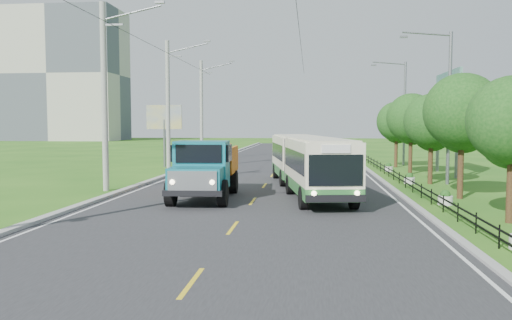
% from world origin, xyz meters
% --- Properties ---
extents(ground, '(240.00, 240.00, 0.00)m').
position_xyz_m(ground, '(0.00, 0.00, 0.00)').
color(ground, '#255E16').
rests_on(ground, ground).
extents(road, '(14.00, 120.00, 0.02)m').
position_xyz_m(road, '(0.00, 20.00, 0.01)').
color(road, '#28282B').
rests_on(road, ground).
extents(curb_left, '(0.40, 120.00, 0.15)m').
position_xyz_m(curb_left, '(-7.20, 20.00, 0.07)').
color(curb_left, '#9E9E99').
rests_on(curb_left, ground).
extents(curb_right, '(0.30, 120.00, 0.10)m').
position_xyz_m(curb_right, '(7.15, 20.00, 0.05)').
color(curb_right, '#9E9E99').
rests_on(curb_right, ground).
extents(edge_line_left, '(0.12, 120.00, 0.00)m').
position_xyz_m(edge_line_left, '(-6.65, 20.00, 0.02)').
color(edge_line_left, silver).
rests_on(edge_line_left, road).
extents(edge_line_right, '(0.12, 120.00, 0.00)m').
position_xyz_m(edge_line_right, '(6.65, 20.00, 0.02)').
color(edge_line_right, silver).
rests_on(edge_line_right, road).
extents(centre_dash, '(0.12, 2.20, 0.00)m').
position_xyz_m(centre_dash, '(0.00, 0.00, 0.02)').
color(centre_dash, yellow).
rests_on(centre_dash, road).
extents(railing_right, '(0.04, 40.00, 0.60)m').
position_xyz_m(railing_right, '(8.00, 14.00, 0.30)').
color(railing_right, black).
rests_on(railing_right, ground).
extents(pole_near, '(3.51, 0.32, 10.00)m').
position_xyz_m(pole_near, '(-8.26, 9.00, 5.09)').
color(pole_near, gray).
rests_on(pole_near, ground).
extents(pole_mid, '(3.51, 0.32, 10.00)m').
position_xyz_m(pole_mid, '(-8.26, 21.00, 5.09)').
color(pole_mid, gray).
rests_on(pole_mid, ground).
extents(pole_far, '(3.51, 0.32, 10.00)m').
position_xyz_m(pole_far, '(-8.26, 33.00, 5.09)').
color(pole_far, gray).
rests_on(pole_far, ground).
extents(tree_third, '(3.60, 3.62, 6.00)m').
position_xyz_m(tree_third, '(9.86, 8.14, 3.99)').
color(tree_third, '#382314').
rests_on(tree_third, ground).
extents(tree_fourth, '(3.24, 3.31, 5.40)m').
position_xyz_m(tree_fourth, '(9.86, 14.14, 3.59)').
color(tree_fourth, '#382314').
rests_on(tree_fourth, ground).
extents(tree_fifth, '(3.48, 3.52, 5.80)m').
position_xyz_m(tree_fifth, '(9.86, 20.14, 3.85)').
color(tree_fifth, '#382314').
rests_on(tree_fifth, ground).
extents(tree_back, '(3.30, 3.36, 5.50)m').
position_xyz_m(tree_back, '(9.86, 26.14, 3.65)').
color(tree_back, '#382314').
rests_on(tree_back, ground).
extents(streetlight_mid, '(3.02, 0.20, 9.07)m').
position_xyz_m(streetlight_mid, '(10.64, 14.00, 4.90)').
color(streetlight_mid, slate).
rests_on(streetlight_mid, ground).
extents(streetlight_far, '(3.02, 0.20, 9.07)m').
position_xyz_m(streetlight_far, '(10.64, 28.00, 4.90)').
color(streetlight_far, slate).
rests_on(streetlight_far, ground).
extents(planter_near, '(0.64, 0.64, 0.67)m').
position_xyz_m(planter_near, '(8.60, 6.00, 0.29)').
color(planter_near, silver).
rests_on(planter_near, ground).
extents(planter_mid, '(0.64, 0.64, 0.67)m').
position_xyz_m(planter_mid, '(8.60, 14.00, 0.29)').
color(planter_mid, silver).
rests_on(planter_mid, ground).
extents(planter_far, '(0.64, 0.64, 0.67)m').
position_xyz_m(planter_far, '(8.60, 22.00, 0.29)').
color(planter_far, silver).
rests_on(planter_far, ground).
extents(billboard_left, '(3.00, 0.20, 5.20)m').
position_xyz_m(billboard_left, '(-9.50, 24.00, 3.87)').
color(billboard_left, slate).
rests_on(billboard_left, ground).
extents(billboard_right, '(0.24, 6.00, 7.30)m').
position_xyz_m(billboard_right, '(12.30, 20.00, 5.34)').
color(billboard_right, slate).
rests_on(billboard_right, ground).
extents(apartment_near, '(28.00, 14.00, 30.00)m').
position_xyz_m(apartment_near, '(-55.00, 95.00, 15.00)').
color(apartment_near, '#B7B2A3').
rests_on(apartment_near, ground).
extents(apartment_far, '(24.00, 14.00, 26.00)m').
position_xyz_m(apartment_far, '(-80.00, 120.00, 13.00)').
color(apartment_far, '#B7B2A3').
rests_on(apartment_far, ground).
extents(bus, '(4.71, 14.90, 2.84)m').
position_xyz_m(bus, '(2.43, 10.11, 1.71)').
color(bus, '#2C6F31').
rests_on(bus, ground).
extents(dump_truck, '(2.89, 6.79, 2.81)m').
position_xyz_m(dump_truck, '(-2.35, 6.63, 1.59)').
color(dump_truck, '#15707E').
rests_on(dump_truck, ground).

